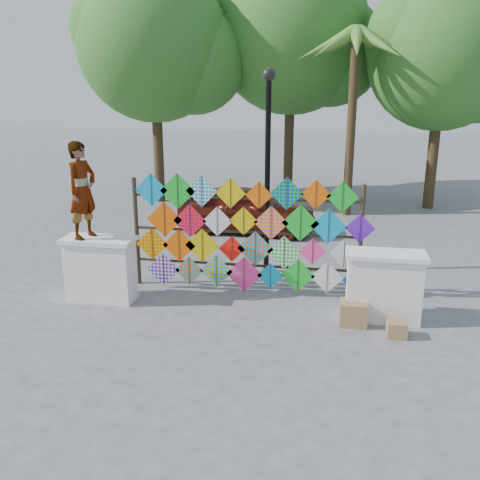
# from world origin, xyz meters

# --- Properties ---
(ground) EXTENTS (80.00, 80.00, 0.00)m
(ground) POSITION_xyz_m (0.00, 0.00, 0.00)
(ground) COLOR gray
(ground) RESTS_ON ground
(parapet_left) EXTENTS (1.40, 0.65, 1.28)m
(parapet_left) POSITION_xyz_m (-2.70, -0.20, 0.65)
(parapet_left) COLOR white
(parapet_left) RESTS_ON ground
(parapet_right) EXTENTS (1.40, 0.65, 1.28)m
(parapet_right) POSITION_xyz_m (2.70, -0.20, 0.65)
(parapet_right) COLOR white
(parapet_right) RESTS_ON ground
(kite_rack) EXTENTS (4.91, 0.24, 2.43)m
(kite_rack) POSITION_xyz_m (0.02, 0.73, 1.21)
(kite_rack) COLOR #2F281A
(kite_rack) RESTS_ON ground
(tree_west) EXTENTS (5.85, 5.20, 8.01)m
(tree_west) POSITION_xyz_m (-4.40, 9.03, 5.38)
(tree_west) COLOR #46341E
(tree_west) RESTS_ON ground
(tree_mid) EXTENTS (6.30, 5.60, 8.61)m
(tree_mid) POSITION_xyz_m (0.11, 11.03, 5.77)
(tree_mid) COLOR #46341E
(tree_mid) RESTS_ON ground
(tree_east) EXTENTS (5.40, 4.80, 7.42)m
(tree_east) POSITION_xyz_m (5.09, 9.53, 4.99)
(tree_east) COLOR #46341E
(tree_east) RESTS_ON ground
(palm_tree) EXTENTS (3.62, 3.62, 5.83)m
(palm_tree) POSITION_xyz_m (2.20, 8.00, 4.95)
(palm_tree) COLOR #46341E
(palm_tree) RESTS_ON ground
(vendor_woman) EXTENTS (0.61, 0.77, 1.85)m
(vendor_woman) POSITION_xyz_m (-2.95, -0.20, 2.20)
(vendor_woman) COLOR #99999E
(vendor_woman) RESTS_ON parapet_left
(sedan) EXTENTS (4.06, 1.83, 1.35)m
(sedan) POSITION_xyz_m (-0.70, 5.34, 0.68)
(sedan) COLOR #50150D
(sedan) RESTS_ON ground
(lamppost) EXTENTS (0.28, 0.28, 4.46)m
(lamppost) POSITION_xyz_m (0.30, 2.00, 2.69)
(lamppost) COLOR black
(lamppost) RESTS_ON ground
(cardboard_box_near) EXTENTS (0.48, 0.43, 0.43)m
(cardboard_box_near) POSITION_xyz_m (2.18, -0.50, 0.21)
(cardboard_box_near) COLOR #A4744F
(cardboard_box_near) RESTS_ON ground
(cardboard_box_far) EXTENTS (0.33, 0.30, 0.28)m
(cardboard_box_far) POSITION_xyz_m (2.90, -0.87, 0.14)
(cardboard_box_far) COLOR #A4744F
(cardboard_box_far) RESTS_ON ground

